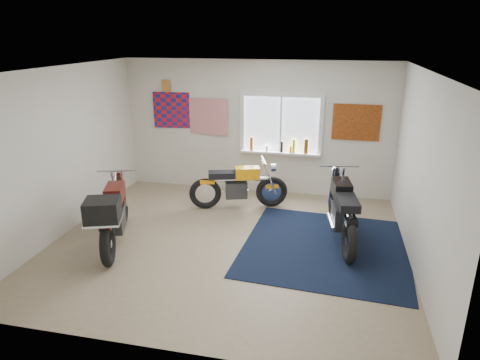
% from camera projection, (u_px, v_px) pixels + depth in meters
% --- Properties ---
extents(ground, '(5.50, 5.50, 0.00)m').
position_uv_depth(ground, '(228.00, 243.00, 6.83)').
color(ground, '#9E896B').
rests_on(ground, ground).
extents(room_shell, '(5.50, 5.50, 5.50)m').
position_uv_depth(room_shell, '(227.00, 144.00, 6.29)').
color(room_shell, white).
rests_on(room_shell, ground).
extents(navy_rug, '(2.67, 2.77, 0.01)m').
position_uv_depth(navy_rug, '(325.00, 247.00, 6.70)').
color(navy_rug, black).
rests_on(navy_rug, ground).
extents(window_assembly, '(1.66, 0.17, 1.26)m').
position_uv_depth(window_assembly, '(281.00, 128.00, 8.56)').
color(window_assembly, white).
rests_on(window_assembly, room_shell).
extents(oil_bottles, '(1.19, 0.09, 0.30)m').
position_uv_depth(oil_bottles, '(286.00, 146.00, 8.58)').
color(oil_bottles, brown).
rests_on(oil_bottles, window_assembly).
extents(flag_display, '(1.60, 0.10, 1.17)m').
position_uv_depth(flag_display, '(166.00, 86.00, 8.80)').
color(flag_display, red).
rests_on(flag_display, room_shell).
extents(triumph_poster, '(0.90, 0.03, 0.70)m').
position_uv_depth(triumph_poster, '(356.00, 123.00, 8.22)').
color(triumph_poster, '#A54C14').
rests_on(triumph_poster, room_shell).
extents(yellow_triumph, '(1.83, 0.74, 0.95)m').
position_uv_depth(yellow_triumph, '(238.00, 187.00, 8.11)').
color(yellow_triumph, black).
rests_on(yellow_triumph, ground).
extents(black_chrome_bike, '(0.66, 2.13, 1.10)m').
position_uv_depth(black_chrome_bike, '(342.00, 211.00, 6.83)').
color(black_chrome_bike, black).
rests_on(black_chrome_bike, navy_rug).
extents(maroon_tourer, '(1.03, 2.05, 1.06)m').
position_uv_depth(maroon_tourer, '(112.00, 215.00, 6.54)').
color(maroon_tourer, black).
rests_on(maroon_tourer, ground).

